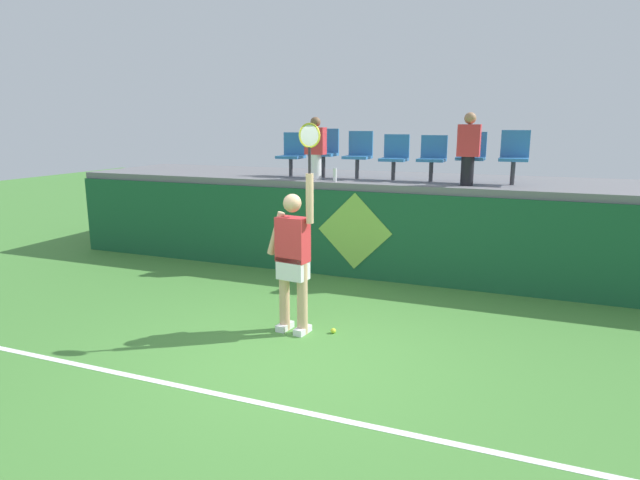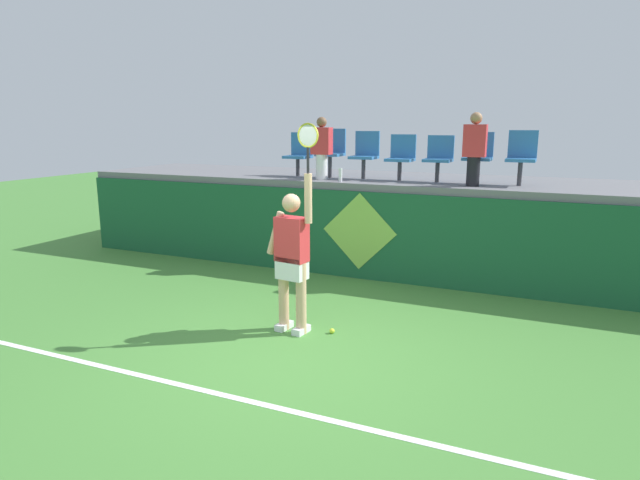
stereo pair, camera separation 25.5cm
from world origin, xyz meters
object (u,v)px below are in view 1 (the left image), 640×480
(tennis_player, at_px, (293,255))
(stadium_chair_0, at_px, (292,153))
(stadium_chair_4, at_px, (432,156))
(stadium_chair_5, at_px, (471,154))
(water_bottle, at_px, (335,175))
(stadium_chair_1, at_px, (325,150))
(stadium_chair_2, at_px, (359,153))
(tennis_ball, at_px, (333,331))
(stadium_chair_6, at_px, (514,154))
(stadium_chair_3, at_px, (395,155))
(spectator_0, at_px, (469,148))
(spectator_1, at_px, (316,147))

(tennis_player, height_order, stadium_chair_0, tennis_player)
(stadium_chair_4, relative_size, stadium_chair_5, 0.93)
(water_bottle, bearing_deg, stadium_chair_1, 122.93)
(stadium_chair_2, bearing_deg, tennis_ball, -77.04)
(stadium_chair_1, bearing_deg, stadium_chair_4, -0.14)
(stadium_chair_4, distance_m, stadium_chair_6, 1.29)
(stadium_chair_2, relative_size, stadium_chair_3, 1.07)
(tennis_ball, height_order, stadium_chair_5, stadium_chair_5)
(stadium_chair_5, bearing_deg, spectator_0, -90.00)
(tennis_ball, relative_size, stadium_chair_3, 0.09)
(stadium_chair_1, bearing_deg, tennis_ball, -67.06)
(stadium_chair_4, relative_size, spectator_1, 0.72)
(stadium_chair_2, bearing_deg, stadium_chair_3, -0.24)
(spectator_1, bearing_deg, stadium_chair_5, 9.88)
(stadium_chair_2, height_order, stadium_chair_3, stadium_chair_2)
(stadium_chair_5, bearing_deg, tennis_player, -115.61)
(tennis_ball, distance_m, stadium_chair_6, 4.28)
(stadium_chair_2, relative_size, stadium_chair_6, 0.97)
(stadium_chair_6, bearing_deg, stadium_chair_5, -179.69)
(tennis_ball, height_order, stadium_chair_3, stadium_chair_3)
(stadium_chair_4, bearing_deg, water_bottle, -155.11)
(stadium_chair_1, distance_m, stadium_chair_4, 1.93)
(stadium_chair_0, xyz_separation_m, stadium_chair_4, (2.58, -0.00, -0.01))
(water_bottle, distance_m, stadium_chair_4, 1.66)
(stadium_chair_2, relative_size, stadium_chair_5, 1.00)
(stadium_chair_5, bearing_deg, stadium_chair_4, -179.88)
(tennis_player, relative_size, spectator_0, 2.26)
(stadium_chair_0, bearing_deg, tennis_ball, -58.26)
(stadium_chair_0, xyz_separation_m, stadium_chair_2, (1.28, 0.00, 0.02))
(stadium_chair_1, bearing_deg, stadium_chair_2, 0.03)
(tennis_player, height_order, stadium_chair_5, tennis_player)
(tennis_ball, xyz_separation_m, stadium_chair_5, (1.16, 3.30, 2.01))
(water_bottle, height_order, spectator_1, spectator_1)
(tennis_player, xyz_separation_m, stadium_chair_0, (-1.57, 3.42, 1.03))
(stadium_chair_3, height_order, stadium_chair_5, stadium_chair_5)
(tennis_player, relative_size, stadium_chair_3, 3.29)
(tennis_player, relative_size, stadium_chair_2, 3.08)
(tennis_player, xyz_separation_m, stadium_chair_4, (1.01, 3.42, 1.02))
(stadium_chair_3, distance_m, spectator_0, 1.35)
(stadium_chair_1, height_order, stadium_chair_2, stadium_chair_1)
(stadium_chair_2, distance_m, stadium_chair_4, 1.30)
(water_bottle, xyz_separation_m, stadium_chair_3, (0.84, 0.69, 0.31))
(tennis_ball, bearing_deg, stadium_chair_2, 102.96)
(stadium_chair_5, xyz_separation_m, stadium_chair_6, (0.66, 0.00, 0.01))
(stadium_chair_3, xyz_separation_m, stadium_chair_6, (1.93, 0.00, 0.05))
(stadium_chair_3, bearing_deg, spectator_0, -18.55)
(stadium_chair_1, xyz_separation_m, spectator_1, (0.00, -0.45, 0.06))
(spectator_0, distance_m, spectator_1, 2.56)
(stadium_chair_1, relative_size, stadium_chair_4, 1.13)
(stadium_chair_0, height_order, stadium_chair_4, stadium_chair_0)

